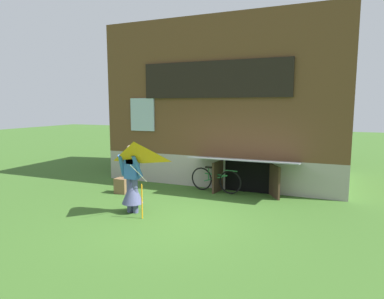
% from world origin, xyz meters
% --- Properties ---
extents(ground_plane, '(60.00, 60.00, 0.00)m').
position_xyz_m(ground_plane, '(0.00, 0.00, 0.00)').
color(ground_plane, '#386023').
extents(log_house, '(7.84, 5.50, 5.37)m').
position_xyz_m(log_house, '(0.00, 5.19, 2.68)').
color(log_house, '#9E998E').
rests_on(log_house, ground_plane).
extents(person, '(0.61, 0.53, 1.69)m').
position_xyz_m(person, '(-1.07, -0.04, 0.71)').
color(person, '#474C75').
rests_on(person, ground_plane).
extents(kite, '(1.21, 1.23, 1.69)m').
position_xyz_m(kite, '(-0.62, -0.63, 1.37)').
color(kite, orange).
rests_on(kite, ground_plane).
extents(bicycle_green, '(1.67, 0.27, 0.77)m').
position_xyz_m(bicycle_green, '(0.20, 2.61, 0.37)').
color(bicycle_green, black).
rests_on(bicycle_green, ground_plane).
extents(wooden_crate, '(0.38, 0.32, 0.46)m').
position_xyz_m(wooden_crate, '(-2.36, 1.40, 0.23)').
color(wooden_crate, brown).
rests_on(wooden_crate, ground_plane).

